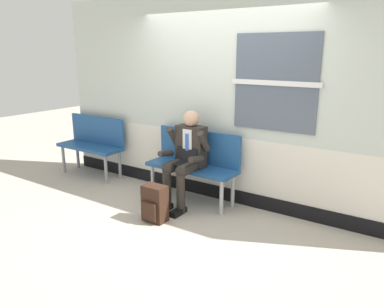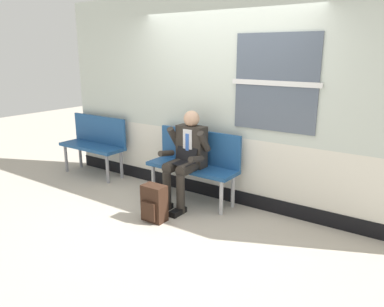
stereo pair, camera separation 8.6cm
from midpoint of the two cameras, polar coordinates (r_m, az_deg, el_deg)
ground_plane at (r=4.84m, az=0.22°, el=-9.14°), size 18.00×18.00×0.00m
station_wall at (r=5.00m, az=4.56°, el=7.98°), size 5.66×0.16×2.76m
bench_with_person at (r=5.09m, az=-0.11°, el=-1.01°), size 1.28×0.42×0.97m
bench_empty at (r=6.41m, az=-15.18°, el=1.84°), size 1.18×0.42×0.97m
person_seated at (r=4.90m, az=-1.45°, el=-0.38°), size 0.57×0.70×1.26m
backpack at (r=4.59m, az=-6.27°, el=-7.62°), size 0.29×0.22×0.45m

